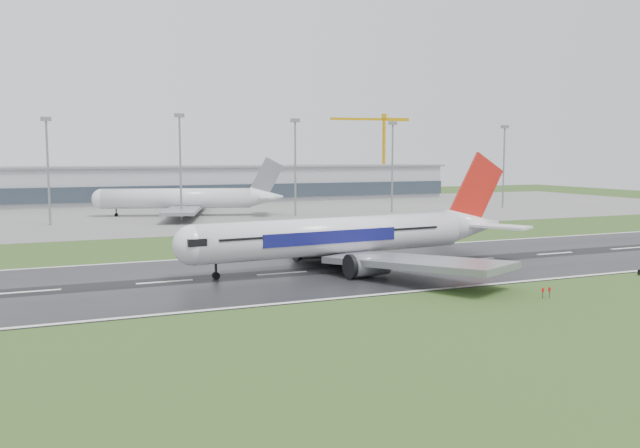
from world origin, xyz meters
name	(u,v)px	position (x,y,z in m)	size (l,w,h in m)	color
ground	(385,266)	(0.00, 0.00, 0.00)	(520.00, 520.00, 0.00)	#2A481A
runway	(385,266)	(0.00, 0.00, 0.05)	(400.00, 45.00, 0.10)	black
apron	(220,212)	(0.00, 125.00, 0.04)	(400.00, 130.00, 0.08)	slate
terminal	(186,184)	(0.00, 185.00, 7.50)	(240.00, 36.00, 15.00)	#92959C
main_airliner	(357,212)	(-5.09, 1.32, 10.08)	(67.63, 64.41, 19.97)	white
parked_airliner	(185,188)	(-14.19, 114.67, 9.54)	(64.54, 60.09, 18.92)	silver
tower_crane	(384,154)	(106.46, 200.00, 20.99)	(42.33, 2.31, 41.98)	#C08B04
floodmast_1	(48,174)	(-56.49, 100.00, 15.06)	(0.64, 0.64, 30.13)	gray
floodmast_2	(180,169)	(-18.37, 100.00, 16.01)	(0.64, 0.64, 32.03)	gray
floodmast_3	(295,170)	(19.76, 100.00, 15.63)	(0.64, 0.64, 31.27)	gray
floodmast_4	(392,169)	(56.50, 100.00, 15.52)	(0.64, 0.64, 31.04)	gray
floodmast_5	(504,169)	(104.97, 100.00, 15.28)	(0.64, 0.64, 30.56)	gray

